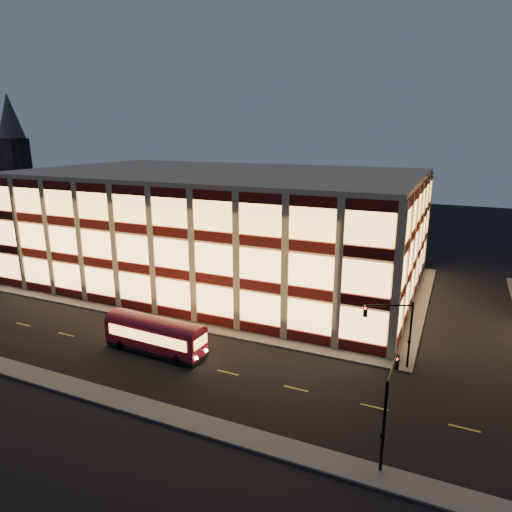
% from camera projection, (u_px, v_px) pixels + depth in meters
% --- Properties ---
extents(ground, '(200.00, 200.00, 0.00)m').
position_uv_depth(ground, '(169.00, 326.00, 47.11)').
color(ground, black).
rests_on(ground, ground).
extents(sidewalk_office_south, '(54.00, 2.00, 0.15)m').
position_uv_depth(sidewalk_office_south, '(151.00, 317.00, 49.16)').
color(sidewalk_office_south, '#514F4C').
rests_on(sidewalk_office_south, ground).
extents(sidewalk_office_east, '(2.00, 30.00, 0.15)m').
position_uv_depth(sidewalk_office_east, '(419.00, 304.00, 52.95)').
color(sidewalk_office_east, '#514F4C').
rests_on(sidewalk_office_east, ground).
extents(sidewalk_near, '(100.00, 2.00, 0.15)m').
position_uv_depth(sidewalk_near, '(73.00, 387.00, 35.65)').
color(sidewalk_near, '#514F4C').
rests_on(sidewalk_near, ground).
extents(office_building, '(50.45, 30.45, 14.50)m').
position_uv_depth(office_building, '(221.00, 225.00, 61.26)').
color(office_building, tan).
rests_on(office_building, ground).
extents(church_tower, '(5.00, 5.00, 18.00)m').
position_uv_depth(church_tower, '(18.00, 178.00, 107.68)').
color(church_tower, '#2D2621').
rests_on(church_tower, ground).
extents(church_spire, '(6.00, 6.00, 10.00)m').
position_uv_depth(church_spire, '(9.00, 116.00, 104.02)').
color(church_spire, '#4C473F').
rests_on(church_spire, church_tower).
extents(traffic_signal_far, '(3.79, 1.87, 6.00)m').
position_uv_depth(traffic_signal_far, '(394.00, 324.00, 37.45)').
color(traffic_signal_far, black).
rests_on(traffic_signal_far, ground).
extents(traffic_signal_near, '(0.32, 4.45, 6.00)m').
position_uv_depth(traffic_signal_near, '(389.00, 397.00, 27.02)').
color(traffic_signal_near, black).
rests_on(traffic_signal_near, ground).
extents(trolley_bus, '(9.83, 2.93, 3.30)m').
position_uv_depth(trolley_bus, '(155.00, 333.00, 41.04)').
color(trolley_bus, maroon).
rests_on(trolley_bus, ground).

